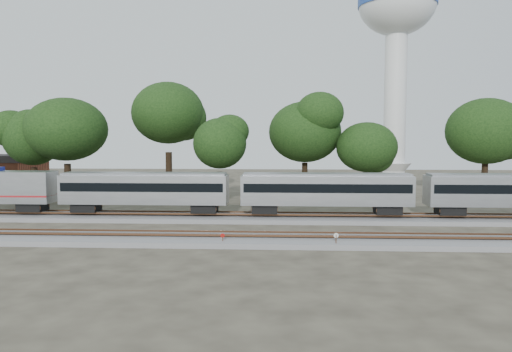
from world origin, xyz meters
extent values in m
plane|color=#383328|center=(0.00, 0.00, 0.00)|extent=(160.00, 160.00, 0.00)
cube|color=slate|center=(0.00, 6.00, 0.20)|extent=(160.00, 5.00, 0.40)
cube|color=brown|center=(0.00, 5.28, 0.66)|extent=(160.00, 0.08, 0.15)
cube|color=brown|center=(0.00, 6.72, 0.66)|extent=(160.00, 0.08, 0.15)
cube|color=slate|center=(0.00, -4.00, 0.20)|extent=(160.00, 5.00, 0.40)
cube|color=brown|center=(0.00, -4.72, 0.66)|extent=(160.00, 0.08, 0.15)
cube|color=brown|center=(0.00, -3.28, 0.66)|extent=(160.00, 0.08, 0.15)
cube|color=silver|center=(-20.65, 6.00, 3.08)|extent=(9.77, 2.76, 3.04)
cube|color=black|center=(-17.84, 6.00, 1.14)|extent=(2.40, 2.03, 0.83)
cube|color=silver|center=(-6.67, 6.00, 2.94)|extent=(16.03, 2.76, 2.76)
cube|color=black|center=(-6.67, 6.00, 3.22)|extent=(15.48, 2.81, 0.83)
cube|color=gray|center=(-6.67, 6.00, 4.37)|extent=(15.66, 2.21, 0.32)
cube|color=black|center=(-12.48, 6.00, 1.14)|extent=(2.40, 2.03, 0.83)
cube|color=black|center=(-0.87, 6.00, 1.14)|extent=(2.40, 2.03, 0.83)
cube|color=silver|center=(10.71, 6.00, 2.94)|extent=(16.03, 2.76, 2.76)
cube|color=black|center=(10.71, 6.00, 3.22)|extent=(15.48, 2.81, 0.83)
cube|color=gray|center=(10.71, 6.00, 4.37)|extent=(15.66, 2.21, 0.32)
cube|color=black|center=(4.91, 6.00, 1.14)|extent=(2.40, 2.03, 0.83)
cube|color=black|center=(16.51, 6.00, 1.14)|extent=(2.40, 2.03, 0.83)
cube|color=black|center=(22.29, 6.00, 1.14)|extent=(2.40, 2.03, 0.83)
cylinder|color=#512D19|center=(2.23, -5.54, 0.42)|extent=(0.06, 0.06, 0.85)
cylinder|color=#A20E0B|center=(2.23, -5.54, 0.80)|extent=(0.30, 0.05, 0.30)
cylinder|color=#512D19|center=(10.41, -5.90, 0.51)|extent=(0.07, 0.07, 1.02)
cylinder|color=silver|center=(10.41, -5.90, 0.96)|extent=(0.36, 0.12, 0.36)
cube|color=#512D19|center=(6.20, -5.29, 0.15)|extent=(0.50, 0.30, 0.30)
cylinder|color=silver|center=(25.18, 42.88, 12.52)|extent=(3.58, 3.58, 25.03)
cone|color=silver|center=(25.18, 42.88, 1.79)|extent=(5.72, 5.72, 3.58)
ellipsoid|color=silver|center=(25.18, 42.88, 29.72)|extent=(12.52, 12.52, 10.64)
cylinder|color=#1A3D93|center=(25.18, 42.88, 29.72)|extent=(12.66, 12.66, 1.43)
cube|color=brown|center=(-34.83, 30.08, 2.15)|extent=(11.55, 8.71, 4.31)
cube|color=black|center=(-34.83, 30.08, 4.79)|extent=(11.77, 8.93, 0.97)
cylinder|color=black|center=(-23.37, 17.42, 2.12)|extent=(0.70, 0.70, 4.25)
ellipsoid|color=black|center=(-23.37, 17.42, 7.89)|extent=(8.01, 8.01, 6.81)
cylinder|color=black|center=(-18.89, 16.57, 2.38)|extent=(0.70, 0.70, 4.75)
ellipsoid|color=black|center=(-18.89, 16.57, 8.82)|extent=(8.96, 8.96, 7.61)
cylinder|color=black|center=(-8.27, 23.34, 2.97)|extent=(0.70, 0.70, 5.94)
ellipsoid|color=black|center=(-8.27, 23.34, 11.03)|extent=(11.20, 11.20, 9.52)
cylinder|color=black|center=(-0.72, 16.77, 1.93)|extent=(0.70, 0.70, 3.87)
ellipsoid|color=black|center=(-0.72, 16.77, 7.18)|extent=(7.29, 7.29, 6.20)
cylinder|color=black|center=(9.48, 23.26, 2.30)|extent=(0.70, 0.70, 4.61)
ellipsoid|color=black|center=(9.48, 23.26, 8.56)|extent=(8.69, 8.69, 7.39)
cylinder|color=black|center=(16.95, 20.80, 1.80)|extent=(0.70, 0.70, 3.60)
ellipsoid|color=black|center=(16.95, 20.80, 6.68)|extent=(6.78, 6.78, 5.76)
cylinder|color=black|center=(32.99, 25.13, 2.34)|extent=(0.70, 0.70, 4.67)
ellipsoid|color=black|center=(32.99, 25.13, 8.67)|extent=(8.81, 8.81, 7.49)
camera|label=1|loc=(6.53, -41.19, 8.02)|focal=35.00mm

